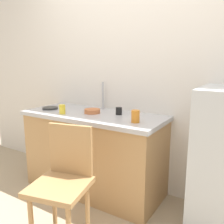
{
  "coord_description": "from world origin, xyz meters",
  "views": [
    {
      "loc": [
        1.13,
        -1.33,
        1.37
      ],
      "look_at": [
        -0.06,
        0.6,
        0.89
      ],
      "focal_mm": 39.27,
      "sensor_mm": 36.0,
      "label": 1
    }
  ],
  "objects": [
    {
      "name": "countertop",
      "position": [
        -0.31,
        0.65,
        0.82
      ],
      "size": [
        1.47,
        0.64,
        0.04
      ],
      "primitive_type": "cube",
      "color": "#B7B7BC",
      "rests_on": "cabinet_base"
    },
    {
      "name": "terracotta_bowl",
      "position": [
        -0.33,
        0.65,
        0.86
      ],
      "size": [
        0.16,
        0.16,
        0.04
      ],
      "primitive_type": "cylinder",
      "color": "#C67042",
      "rests_on": "countertop"
    },
    {
      "name": "hotplate",
      "position": [
        -0.86,
        0.58,
        0.85
      ],
      "size": [
        0.17,
        0.17,
        0.02
      ],
      "primitive_type": "cylinder",
      "color": "#2D2D2D",
      "rests_on": "countertop"
    },
    {
      "name": "faucet",
      "position": [
        -0.36,
        0.9,
        0.99
      ],
      "size": [
        0.02,
        0.02,
        0.3
      ],
      "primitive_type": "cylinder",
      "color": "#B7B7BC",
      "rests_on": "countertop"
    },
    {
      "name": "cup_yellow",
      "position": [
        -0.56,
        0.46,
        0.89
      ],
      "size": [
        0.06,
        0.06,
        0.09
      ],
      "primitive_type": "cylinder",
      "color": "yellow",
      "rests_on": "countertop"
    },
    {
      "name": "cabinet_base",
      "position": [
        -0.31,
        0.65,
        0.4
      ],
      "size": [
        1.43,
        0.6,
        0.8
      ],
      "primitive_type": "cube",
      "color": "tan",
      "rests_on": "ground_plane"
    },
    {
      "name": "back_wall",
      "position": [
        0.0,
        1.0,
        1.32
      ],
      "size": [
        4.8,
        0.1,
        2.65
      ],
      "primitive_type": "cube",
      "color": "white",
      "rests_on": "ground_plane"
    },
    {
      "name": "chair",
      "position": [
        -0.07,
        -0.09,
        0.5
      ],
      "size": [
        0.48,
        0.48,
        0.89
      ],
      "rotation": [
        0.0,
        0.0,
        0.22
      ],
      "color": "tan",
      "rests_on": "ground_plane"
    },
    {
      "name": "cup_orange",
      "position": [
        0.22,
        0.54,
        0.89
      ],
      "size": [
        0.07,
        0.07,
        0.11
      ],
      "primitive_type": "cylinder",
      "color": "orange",
      "rests_on": "countertop"
    },
    {
      "name": "cup_black",
      "position": [
        -0.06,
        0.73,
        0.88
      ],
      "size": [
        0.06,
        0.06,
        0.07
      ],
      "primitive_type": "cylinder",
      "color": "black",
      "rests_on": "countertop"
    }
  ]
}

